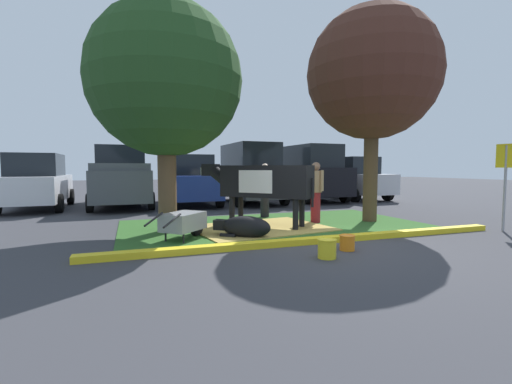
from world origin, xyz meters
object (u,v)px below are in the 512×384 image
at_px(suv_dark_grey, 249,173).
at_px(sedan_silver, 352,179).
at_px(hatchback_white, 37,182).
at_px(pickup_truck_maroon, 121,178).
at_px(bucket_yellow, 327,248).
at_px(cow_holstein, 263,182).
at_px(suv_black, 309,173).
at_px(calf_lying, 244,227).
at_px(person_handler, 316,190).
at_px(shade_tree_right, 373,74).
at_px(person_visitor_near, 265,189).
at_px(shade_tree_left, 165,80).
at_px(bucket_orange, 347,242).
at_px(wheelbarrow, 184,222).
at_px(sedan_blue, 189,181).
at_px(parking_sign, 506,170).

bearing_deg(suv_dark_grey, sedan_silver, 2.21).
relative_size(hatchback_white, pickup_truck_maroon, 0.82).
bearing_deg(bucket_yellow, cow_holstein, 88.57).
relative_size(suv_black, sedan_silver, 1.05).
height_order(bucket_yellow, suv_dark_grey, suv_dark_grey).
bearing_deg(cow_holstein, calf_lying, -126.00).
xyz_separation_m(cow_holstein, suv_dark_grey, (1.65, 5.93, 0.11)).
height_order(cow_holstein, person_handler, person_handler).
bearing_deg(suv_dark_grey, cow_holstein, -105.49).
height_order(shade_tree_right, pickup_truck_maroon, shade_tree_right).
xyz_separation_m(person_visitor_near, suv_black, (3.95, 4.56, 0.39)).
xyz_separation_m(shade_tree_left, person_visitor_near, (3.01, 1.47, -2.63)).
distance_m(bucket_orange, suv_dark_grey, 8.98).
bearing_deg(bucket_yellow, wheelbarrow, 131.86).
bearing_deg(person_visitor_near, suv_black, 49.10).
relative_size(wheelbarrow, sedan_blue, 0.31).
xyz_separation_m(bucket_orange, suv_black, (4.05, 9.02, 1.12)).
bearing_deg(sedan_silver, hatchback_white, 178.88).
bearing_deg(pickup_truck_maroon, suv_dark_grey, -6.62).
height_order(hatchback_white, pickup_truck_maroon, pickup_truck_maroon).
height_order(calf_lying, bucket_orange, calf_lying).
relative_size(calf_lying, hatchback_white, 0.28).
xyz_separation_m(pickup_truck_maroon, sedan_blue, (2.60, -0.51, -0.13)).
xyz_separation_m(suv_black, sedan_silver, (2.39, 0.03, -0.29)).
xyz_separation_m(cow_holstein, bucket_yellow, (-0.08, -3.27, -0.99)).
height_order(shade_tree_left, bucket_yellow, shade_tree_left).
height_order(shade_tree_right, bucket_orange, shade_tree_right).
distance_m(cow_holstein, hatchback_white, 9.04).
height_order(person_handler, sedan_silver, sedan_silver).
xyz_separation_m(calf_lying, person_handler, (2.45, 1.27, 0.66)).
bearing_deg(person_visitor_near, sedan_silver, 35.91).
bearing_deg(parking_sign, shade_tree_right, 130.73).
distance_m(bucket_yellow, suv_black, 10.55).
bearing_deg(shade_tree_left, cow_holstein, -1.93).
bearing_deg(parking_sign, pickup_truck_maroon, 133.86).
bearing_deg(person_handler, suv_dark_grey, 89.35).
height_order(calf_lying, suv_black, suv_black).
xyz_separation_m(person_handler, wheelbarrow, (-3.71, -1.07, -0.51)).
distance_m(shade_tree_left, shade_tree_right, 5.55).
relative_size(bucket_orange, pickup_truck_maroon, 0.05).
relative_size(cow_holstein, bucket_orange, 8.44).
distance_m(calf_lying, person_visitor_near, 3.21).
bearing_deg(pickup_truck_maroon, suv_black, -2.99).
bearing_deg(shade_tree_right, shade_tree_left, 177.40).
relative_size(pickup_truck_maroon, suv_dark_grey, 1.17).
distance_m(parking_sign, pickup_truck_maroon, 12.56).
bearing_deg(person_visitor_near, shade_tree_left, -153.98).
xyz_separation_m(parking_sign, bucket_orange, (-4.62, -0.39, -1.32)).
distance_m(bucket_yellow, suv_dark_grey, 9.43).
distance_m(bucket_orange, suv_black, 9.95).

